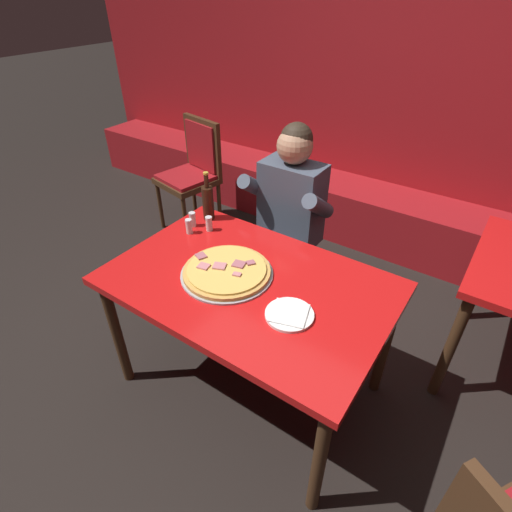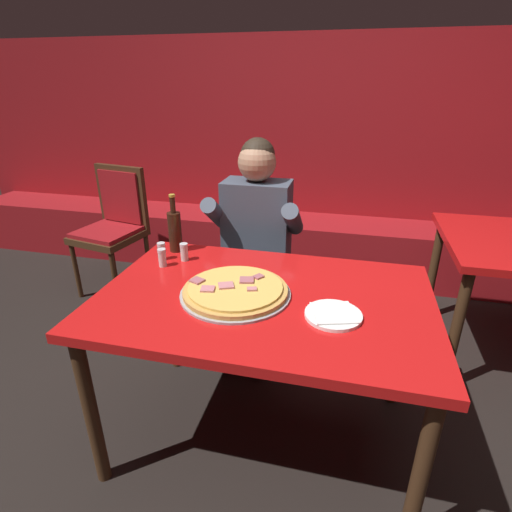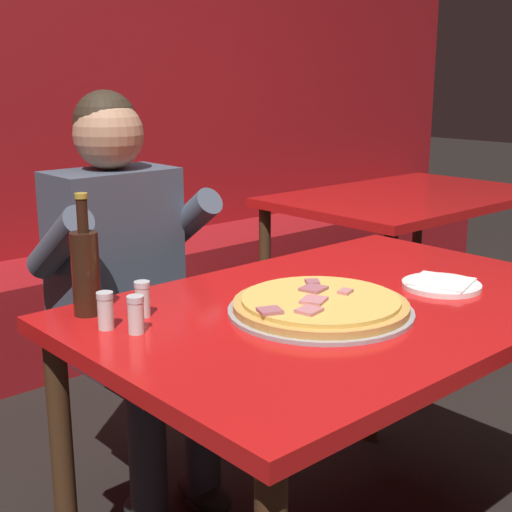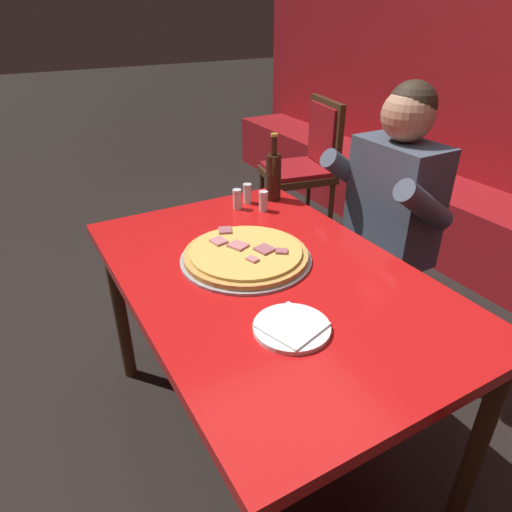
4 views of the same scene
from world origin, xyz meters
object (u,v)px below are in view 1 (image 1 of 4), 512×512
shaker_red_pepper_flakes (193,220)px  shaker_oregano (189,227)px  pizza (227,271)px  main_dining_table (249,293)px  plate_white_paper (289,314)px  shaker_parmesan (209,224)px  dining_chair_by_booth (193,168)px  diner_seated_blue_shirt (284,219)px  beer_bottle (208,202)px

shaker_red_pepper_flakes → shaker_oregano: bearing=-62.5°
shaker_oregano → pizza: bearing=-23.8°
main_dining_table → plate_white_paper: (0.28, -0.10, 0.09)m
shaker_parmesan → dining_chair_by_booth: bearing=136.5°
plate_white_paper → shaker_red_pepper_flakes: size_ratio=2.44×
pizza → dining_chair_by_booth: (-1.32, 1.21, -0.22)m
shaker_parmesan → diner_seated_blue_shirt: 0.50m
plate_white_paper → pizza: bearing=169.3°
diner_seated_blue_shirt → dining_chair_by_booth: 1.34m
beer_bottle → shaker_red_pepper_flakes: beer_bottle is taller
main_dining_table → dining_chair_by_booth: (-1.44, 1.19, -0.12)m
main_dining_table → pizza: 0.15m
pizza → dining_chair_by_booth: dining_chair_by_booth is taller
diner_seated_blue_shirt → shaker_oregano: bearing=-120.6°
shaker_red_pepper_flakes → beer_bottle: bearing=80.2°
main_dining_table → pizza: size_ratio=2.99×
main_dining_table → dining_chair_by_booth: dining_chair_by_booth is taller
beer_bottle → shaker_oregano: beer_bottle is taller
main_dining_table → diner_seated_blue_shirt: 0.71m
plate_white_paper → shaker_red_pepper_flakes: 0.89m
shaker_oregano → diner_seated_blue_shirt: bearing=59.4°
plate_white_paper → beer_bottle: 0.93m
pizza → diner_seated_blue_shirt: bearing=98.0°
beer_bottle → shaker_parmesan: (0.09, -0.10, -0.07)m
main_dining_table → shaker_red_pepper_flakes: shaker_red_pepper_flakes is taller
plate_white_paper → beer_bottle: beer_bottle is taller
pizza → dining_chair_by_booth: bearing=137.6°
plate_white_paper → shaker_oregano: size_ratio=2.44×
main_dining_table → plate_white_paper: bearing=-18.9°
plate_white_paper → shaker_parmesan: size_ratio=2.44×
plate_white_paper → diner_seated_blue_shirt: diner_seated_blue_shirt is taller
beer_bottle → dining_chair_by_booth: beer_bottle is taller
main_dining_table → beer_bottle: 0.66m
shaker_red_pepper_flakes → shaker_parmesan: (0.11, 0.02, 0.00)m
beer_bottle → shaker_oregano: bearing=-85.4°
shaker_oregano → dining_chair_by_booth: dining_chair_by_booth is taller
shaker_red_pepper_flakes → shaker_oregano: 0.08m
shaker_oregano → dining_chair_by_booth: 1.40m
shaker_oregano → main_dining_table: bearing=-16.8°
shaker_red_pepper_flakes → shaker_parmesan: 0.11m
shaker_parmesan → dining_chair_by_booth: size_ratio=0.09×
plate_white_paper → diner_seated_blue_shirt: size_ratio=0.16×
plate_white_paper → dining_chair_by_booth: 2.16m
pizza → diner_seated_blue_shirt: diner_seated_blue_shirt is taller
dining_chair_by_booth → pizza: bearing=-42.4°
plate_white_paper → beer_bottle: size_ratio=0.72×
plate_white_paper → shaker_oregano: shaker_oregano is taller
pizza → dining_chair_by_booth: 1.81m
diner_seated_blue_shirt → shaker_red_pepper_flakes: bearing=-127.3°
diner_seated_blue_shirt → main_dining_table: bearing=-72.6°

